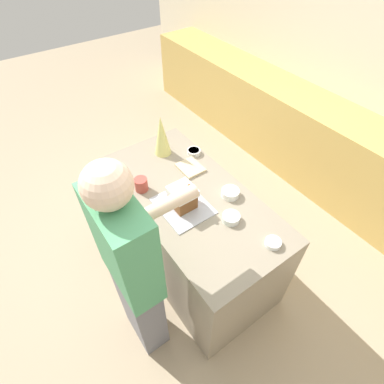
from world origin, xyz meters
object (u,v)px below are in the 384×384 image
decorative_tree (162,136)px  person (133,272)px  candy_bowl_front_corner (231,218)px  cookbook (190,168)px  baking_tray (183,206)px  gingerbread_house (183,197)px  candy_bowl_far_right (273,243)px  candy_bowl_center_rear (230,193)px  candy_bowl_beside_tree (194,152)px  mug (141,184)px

decorative_tree → person: 1.17m
candy_bowl_front_corner → cookbook: 0.61m
baking_tray → gingerbread_house: bearing=31.8°
candy_bowl_far_right → candy_bowl_center_rear: (-0.49, 0.06, 0.01)m
candy_bowl_far_right → candy_bowl_beside_tree: size_ratio=0.90×
gingerbread_house → cookbook: 0.42m
candy_bowl_front_corner → person: size_ratio=0.07×
candy_bowl_center_rear → candy_bowl_front_corner: 0.24m
candy_bowl_front_corner → candy_bowl_center_rear: bearing=140.8°
gingerbread_house → candy_bowl_beside_tree: size_ratio=1.93×
candy_bowl_beside_tree → cookbook: (0.14, -0.14, -0.01)m
gingerbread_house → person: size_ratio=0.13×
gingerbread_house → person: 0.61m
mug → decorative_tree: bearing=128.3°
candy_bowl_beside_tree → mug: (0.12, -0.58, 0.03)m
gingerbread_house → decorative_tree: bearing=161.3°
baking_tray → gingerbread_house: (0.00, 0.00, 0.09)m
candy_bowl_beside_tree → mug: mug is taller
candy_bowl_center_rear → cookbook: size_ratio=0.64×
candy_bowl_front_corner → candy_bowl_far_right: bearing=16.1°
candy_bowl_center_rear → person: 0.91m
candy_bowl_front_corner → person: (-0.03, -0.74, -0.01)m
candy_bowl_front_corner → person: 0.74m
decorative_tree → baking_tray: bearing=-18.8°
baking_tray → cookbook: 0.41m
candy_bowl_beside_tree → person: bearing=-53.3°
candy_bowl_front_corner → person: person is taller
candy_bowl_front_corner → baking_tray: bearing=-146.5°
candy_bowl_far_right → decorative_tree: bearing=-176.3°
gingerbread_house → candy_bowl_center_rear: bearing=71.5°
decorative_tree → candy_bowl_front_corner: (0.91, -0.01, -0.15)m
baking_tray → decorative_tree: bearing=161.2°
baking_tray → candy_bowl_beside_tree: (-0.45, 0.42, 0.02)m
candy_bowl_center_rear → mug: size_ratio=1.27×
candy_bowl_center_rear → decorative_tree: bearing=-169.2°
candy_bowl_beside_tree → decorative_tree: bearing=-128.5°
gingerbread_house → candy_bowl_far_right: size_ratio=2.15×
candy_bowl_far_right → person: person is taller
decorative_tree → candy_bowl_far_right: 1.23m
candy_bowl_front_corner → mug: mug is taller
baking_tray → gingerbread_house: gingerbread_house is taller
cookbook → mug: bearing=-92.4°
baking_tray → candy_bowl_center_rear: 0.37m
gingerbread_house → decorative_tree: size_ratio=0.64×
mug → person: 0.71m
candy_bowl_front_corner → person: bearing=-92.2°
cookbook → baking_tray: bearing=-42.7°
candy_bowl_beside_tree → mug: bearing=-77.8°
mug → candy_bowl_far_right: bearing=25.6°
candy_bowl_center_rear → candy_bowl_front_corner: candy_bowl_center_rear is taller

